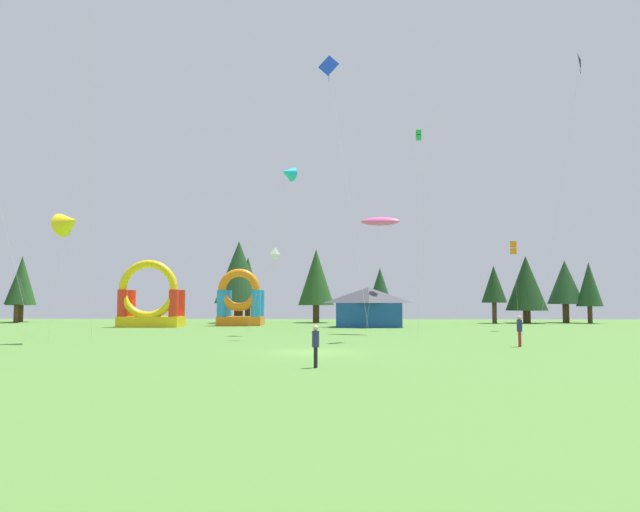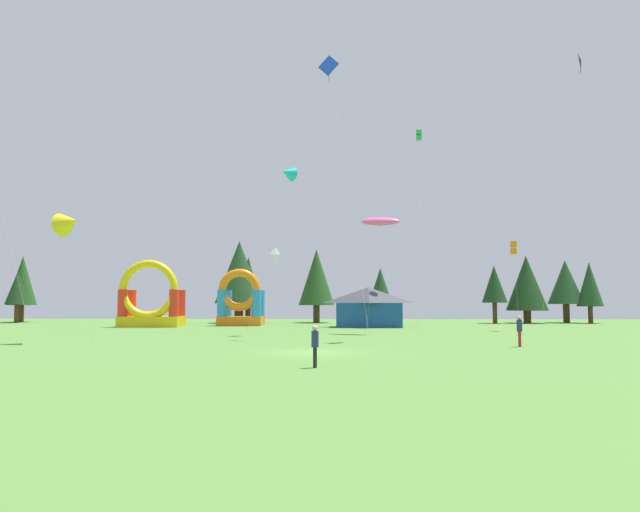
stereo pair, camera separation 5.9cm
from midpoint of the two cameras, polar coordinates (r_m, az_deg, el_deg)
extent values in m
plane|color=#548438|center=(32.19, -0.69, -9.12)|extent=(120.00, 120.00, 0.00)
cube|color=orange|center=(58.69, 17.92, 0.44)|extent=(0.73, 0.73, 0.54)
cube|color=orange|center=(58.75, 17.91, 1.07)|extent=(0.73, 0.73, 0.54)
cylinder|color=silver|center=(60.11, 18.15, -3.01)|extent=(1.20, 2.99, 7.68)
pyramid|color=blue|center=(49.35, 0.94, 17.39)|extent=(1.30, 0.78, 1.27)
cylinder|color=blue|center=(49.06, 0.90, 16.80)|extent=(0.04, 0.04, 1.19)
cylinder|color=silver|center=(43.30, 2.69, 6.05)|extent=(2.81, 6.35, 20.97)
cylinder|color=silver|center=(36.59, -20.92, 8.33)|extent=(2.75, 8.41, 21.06)
ellipsoid|color=#EA599E|center=(51.72, 5.76, 3.29)|extent=(3.75, 2.83, 1.20)
cylinder|color=silver|center=(51.59, 5.07, -2.01)|extent=(1.30, 0.66, 9.52)
pyramid|color=white|center=(57.98, -4.14, 0.11)|extent=(0.78, 0.84, 0.95)
cylinder|color=white|center=(57.98, -4.19, -0.56)|extent=(0.04, 0.04, 1.38)
cylinder|color=silver|center=(57.95, -5.45, -3.42)|extent=(2.53, 0.15, 7.17)
cone|color=yellow|center=(43.00, -22.66, 2.92)|extent=(2.23, 2.19, 1.83)
cylinder|color=silver|center=(42.29, -23.51, -2.28)|extent=(0.60, 1.20, 7.87)
pyramid|color=black|center=(64.19, 23.54, 16.61)|extent=(0.73, 1.12, 1.08)
cylinder|color=black|center=(63.98, 23.48, 16.09)|extent=(0.04, 0.04, 1.21)
cylinder|color=silver|center=(59.00, 21.86, 5.67)|extent=(5.21, 2.18, 25.23)
cube|color=green|center=(69.21, 9.38, 11.00)|extent=(0.68, 0.68, 0.49)
cube|color=green|center=(69.37, 9.37, 11.47)|extent=(0.68, 0.68, 0.49)
cylinder|color=silver|center=(62.88, 9.53, 2.97)|extent=(1.07, 8.73, 21.21)
cylinder|color=silver|center=(43.97, 10.49, 10.06)|extent=(2.92, 5.11, 27.12)
cone|color=#19B7CC|center=(50.44, -3.04, 7.87)|extent=(1.71, 1.71, 1.32)
cylinder|color=silver|center=(51.77, -5.03, 0.10)|extent=(3.95, 4.25, 13.35)
cylinder|color=silver|center=(47.88, -27.19, 0.35)|extent=(3.12, 0.87, 12.38)
cylinder|color=#B21E26|center=(38.09, 18.40, -7.48)|extent=(0.13, 0.13, 0.90)
cylinder|color=#B21E26|center=(37.92, 18.48, -7.49)|extent=(0.13, 0.13, 0.90)
cylinder|color=navy|center=(37.97, 18.41, -6.28)|extent=(0.32, 0.32, 0.71)
sphere|color=#D8AD84|center=(37.95, 18.39, -5.56)|extent=(0.24, 0.24, 0.24)
cylinder|color=black|center=(24.71, -0.45, -9.61)|extent=(0.14, 0.14, 0.83)
cylinder|color=black|center=(24.87, -0.36, -9.58)|extent=(0.14, 0.14, 0.83)
cylinder|color=navy|center=(24.73, -0.41, -7.87)|extent=(0.34, 0.34, 0.66)
sphere|color=#D8AD84|center=(24.71, -0.41, -6.85)|extent=(0.23, 0.23, 0.23)
cube|color=orange|center=(68.62, -7.45, -6.12)|extent=(4.91, 3.99, 0.99)
cylinder|color=#268CD8|center=(67.51, -9.23, -4.45)|extent=(1.12, 1.12, 2.97)
cylinder|color=#268CD8|center=(66.87, -6.03, -4.48)|extent=(1.12, 1.12, 2.97)
cylinder|color=#268CD8|center=(70.33, -8.77, -4.45)|extent=(1.12, 1.12, 2.97)
cylinder|color=#268CD8|center=(69.72, -5.70, -4.48)|extent=(1.12, 1.12, 2.97)
torus|color=orange|center=(67.18, -7.62, -3.20)|extent=(4.69, 0.89, 4.69)
cube|color=yellow|center=(66.89, -15.63, -5.99)|extent=(6.46, 3.66, 1.11)
cylinder|color=red|center=(66.48, -18.17, -4.26)|extent=(1.03, 1.03, 2.82)
cylinder|color=red|center=(64.82, -13.65, -4.36)|extent=(1.03, 1.03, 2.82)
cylinder|color=red|center=(68.97, -17.42, -4.27)|extent=(1.03, 1.03, 2.82)
cylinder|color=red|center=(67.36, -13.04, -4.36)|extent=(1.03, 1.03, 2.82)
torus|color=yellow|center=(65.61, -15.91, -3.08)|extent=(6.25, 0.82, 6.25)
cube|color=#19478C|center=(63.65, 4.64, -5.59)|extent=(6.74, 4.33, 2.53)
pyramid|color=#3F3F47|center=(63.64, 4.63, -3.71)|extent=(6.74, 4.33, 1.65)
cylinder|color=#4C331E|center=(88.27, -26.45, -4.90)|extent=(0.68, 0.68, 2.20)
cone|color=#234C1E|center=(88.29, -26.35, -2.09)|extent=(3.75, 3.75, 6.48)
cylinder|color=#4C331E|center=(85.01, -26.81, -4.89)|extent=(0.51, 0.51, 2.32)
cone|color=#193819|center=(85.01, -26.73, -2.70)|extent=(2.84, 2.84, 4.19)
cylinder|color=#4C331E|center=(76.15, -7.68, -5.38)|extent=(1.08, 1.08, 2.45)
cone|color=#1E4221|center=(76.23, -7.65, -1.52)|extent=(6.02, 6.02, 7.84)
cylinder|color=#4C331E|center=(76.31, -6.82, -5.57)|extent=(0.66, 0.66, 1.96)
cone|color=#234C1E|center=(76.33, -6.79, -2.47)|extent=(3.68, 3.68, 6.31)
cylinder|color=#4C331E|center=(76.39, -0.32, -5.50)|extent=(0.82, 0.82, 2.22)
cone|color=#234C1E|center=(76.44, -0.31, -2.01)|extent=(4.55, 4.55, 7.10)
cylinder|color=#4C331E|center=(76.12, 5.79, -5.62)|extent=(0.60, 0.60, 1.86)
cone|color=#1E4221|center=(76.11, 5.77, -3.03)|extent=(3.32, 3.32, 5.04)
cylinder|color=#4C331E|center=(77.19, 16.26, -5.21)|extent=(0.55, 0.55, 2.53)
cone|color=#193819|center=(77.21, 16.20, -2.57)|extent=(3.08, 3.08, 4.56)
cylinder|color=#4C331E|center=(79.06, 19.07, -5.47)|extent=(0.91, 0.91, 1.57)
cone|color=#193819|center=(79.07, 19.00, -2.44)|extent=(5.07, 5.07, 6.79)
cylinder|color=#4C331E|center=(82.11, 22.33, -5.05)|extent=(0.80, 0.80, 2.36)
cone|color=#1E4221|center=(82.13, 22.25, -2.30)|extent=(4.42, 4.42, 5.53)
cylinder|color=#4C331E|center=(81.19, 24.28, -5.10)|extent=(0.56, 0.56, 2.08)
cone|color=#1E4221|center=(81.20, 24.20, -2.45)|extent=(3.13, 3.13, 5.43)
camera|label=1|loc=(0.03, -89.96, 0.00)|focal=33.77mm
camera|label=2|loc=(0.03, 90.04, 0.00)|focal=33.77mm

